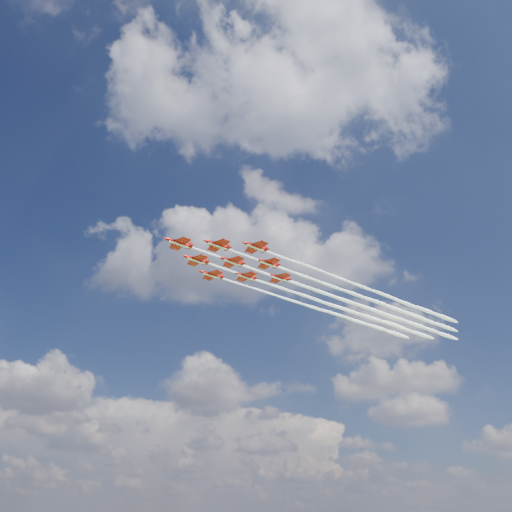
% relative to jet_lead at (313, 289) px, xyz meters
% --- Properties ---
extents(jet_lead, '(85.12, 83.75, 2.50)m').
position_rel_jet_lead_xyz_m(jet_lead, '(0.00, 0.00, 0.00)').
color(jet_lead, '#B20F09').
extents(jet_row2_port, '(85.12, 83.75, 2.50)m').
position_rel_jet_lead_xyz_m(jet_row2_port, '(11.38, 2.54, 0.00)').
color(jet_row2_port, '#B20F09').
extents(jet_row2_starb, '(85.12, 83.75, 2.50)m').
position_rel_jet_lead_xyz_m(jet_row2_starb, '(2.73, 11.34, 0.00)').
color(jet_row2_starb, '#B20F09').
extents(jet_row3_port, '(85.12, 83.75, 2.50)m').
position_rel_jet_lead_xyz_m(jet_row3_port, '(22.77, 5.07, 0.00)').
color(jet_row3_port, '#B20F09').
extents(jet_row3_centre, '(85.12, 83.75, 2.50)m').
position_rel_jet_lead_xyz_m(jet_row3_centre, '(14.11, 13.88, 0.00)').
color(jet_row3_centre, '#B20F09').
extents(jet_row3_starb, '(85.12, 83.75, 2.50)m').
position_rel_jet_lead_xyz_m(jet_row3_starb, '(5.45, 22.68, 0.00)').
color(jet_row3_starb, '#B20F09').
extents(jet_row4_port, '(85.12, 83.75, 2.50)m').
position_rel_jet_lead_xyz_m(jet_row4_port, '(25.49, 16.41, 0.00)').
color(jet_row4_port, '#B20F09').
extents(jet_row4_starb, '(85.12, 83.75, 2.50)m').
position_rel_jet_lead_xyz_m(jet_row4_starb, '(16.83, 25.22, 0.00)').
color(jet_row4_starb, '#B20F09').
extents(jet_tail, '(85.12, 83.75, 2.50)m').
position_rel_jet_lead_xyz_m(jet_tail, '(28.22, 27.75, 0.00)').
color(jet_tail, '#B20F09').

